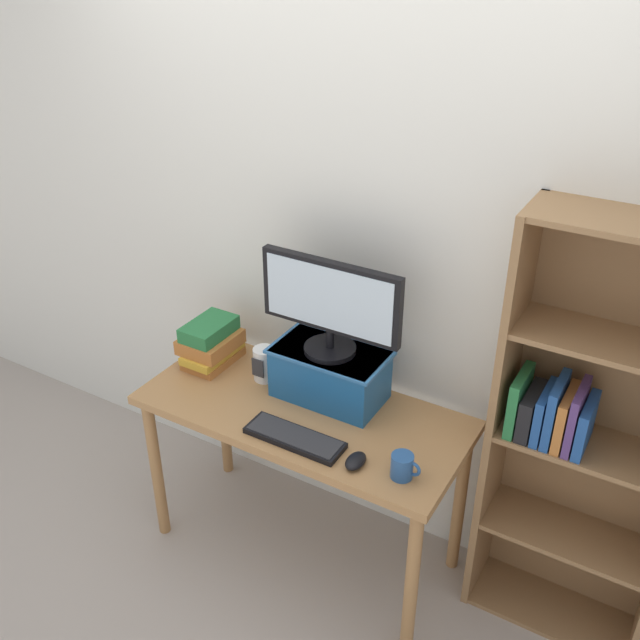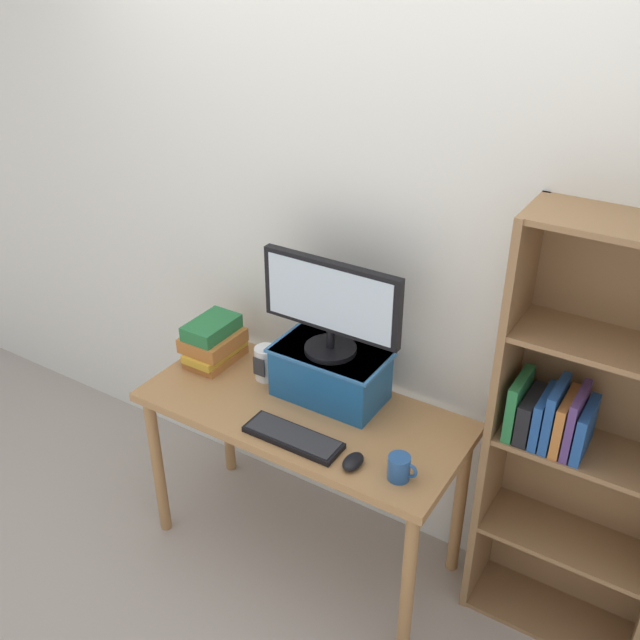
{
  "view_description": "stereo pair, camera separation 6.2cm",
  "coord_description": "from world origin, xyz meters",
  "px_view_note": "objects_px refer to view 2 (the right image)",
  "views": [
    {
      "loc": [
        1.2,
        -1.91,
        2.43
      ],
      "look_at": [
        0.05,
        0.05,
        1.14
      ],
      "focal_mm": 40.0,
      "sensor_mm": 36.0,
      "label": 1
    },
    {
      "loc": [
        1.25,
        -1.88,
        2.43
      ],
      "look_at": [
        0.05,
        0.05,
        1.14
      ],
      "focal_mm": 40.0,
      "sensor_mm": 36.0,
      "label": 2
    }
  ],
  "objects_px": {
    "computer_monitor": "(331,303)",
    "desk_speaker": "(266,363)",
    "riser_box": "(330,373)",
    "bookshelf_unit": "(585,444)",
    "desk": "(303,428)",
    "keyboard": "(293,437)",
    "coffee_mug": "(400,468)",
    "computer_mouse": "(353,462)",
    "book_stack": "(213,341)"
  },
  "relations": [
    {
      "from": "computer_monitor",
      "to": "desk_speaker",
      "type": "relative_size",
      "value": 3.98
    },
    {
      "from": "riser_box",
      "to": "desk_speaker",
      "type": "height_order",
      "value": "riser_box"
    },
    {
      "from": "bookshelf_unit",
      "to": "computer_monitor",
      "type": "height_order",
      "value": "bookshelf_unit"
    },
    {
      "from": "desk_speaker",
      "to": "bookshelf_unit",
      "type": "bearing_deg",
      "value": 6.34
    },
    {
      "from": "desk",
      "to": "desk_speaker",
      "type": "distance_m",
      "value": 0.31
    },
    {
      "from": "riser_box",
      "to": "bookshelf_unit",
      "type": "bearing_deg",
      "value": 6.53
    },
    {
      "from": "desk",
      "to": "keyboard",
      "type": "relative_size",
      "value": 3.42
    },
    {
      "from": "riser_box",
      "to": "computer_monitor",
      "type": "relative_size",
      "value": 0.79
    },
    {
      "from": "computer_monitor",
      "to": "desk_speaker",
      "type": "bearing_deg",
      "value": -174.55
    },
    {
      "from": "keyboard",
      "to": "coffee_mug",
      "type": "distance_m",
      "value": 0.42
    },
    {
      "from": "bookshelf_unit",
      "to": "desk_speaker",
      "type": "relative_size",
      "value": 11.58
    },
    {
      "from": "computer_monitor",
      "to": "coffee_mug",
      "type": "xyz_separation_m",
      "value": [
        0.45,
        -0.28,
        -0.38
      ]
    },
    {
      "from": "riser_box",
      "to": "computer_mouse",
      "type": "bearing_deg",
      "value": -47.79
    },
    {
      "from": "computer_monitor",
      "to": "computer_mouse",
      "type": "distance_m",
      "value": 0.59
    },
    {
      "from": "keyboard",
      "to": "bookshelf_unit",
      "type": "bearing_deg",
      "value": 24.13
    },
    {
      "from": "computer_mouse",
      "to": "book_stack",
      "type": "distance_m",
      "value": 0.9
    },
    {
      "from": "book_stack",
      "to": "coffee_mug",
      "type": "distance_m",
      "value": 1.05
    },
    {
      "from": "bookshelf_unit",
      "to": "computer_mouse",
      "type": "bearing_deg",
      "value": -147.9
    },
    {
      "from": "bookshelf_unit",
      "to": "book_stack",
      "type": "xyz_separation_m",
      "value": [
        -1.52,
        -0.15,
        -0.0
      ]
    },
    {
      "from": "bookshelf_unit",
      "to": "coffee_mug",
      "type": "distance_m",
      "value": 0.65
    },
    {
      "from": "computer_mouse",
      "to": "desk_speaker",
      "type": "relative_size",
      "value": 0.72
    },
    {
      "from": "desk",
      "to": "computer_mouse",
      "type": "bearing_deg",
      "value": -29.13
    },
    {
      "from": "bookshelf_unit",
      "to": "keyboard",
      "type": "xyz_separation_m",
      "value": [
        -0.93,
        -0.42,
        -0.08
      ]
    },
    {
      "from": "book_stack",
      "to": "bookshelf_unit",
      "type": "bearing_deg",
      "value": 5.47
    },
    {
      "from": "desk",
      "to": "computer_monitor",
      "type": "relative_size",
      "value": 2.26
    },
    {
      "from": "computer_mouse",
      "to": "book_stack",
      "type": "relative_size",
      "value": 0.39
    },
    {
      "from": "coffee_mug",
      "to": "desk_speaker",
      "type": "bearing_deg",
      "value": 161.02
    },
    {
      "from": "desk",
      "to": "bookshelf_unit",
      "type": "xyz_separation_m",
      "value": [
        1.01,
        0.24,
        0.19
      ]
    },
    {
      "from": "computer_monitor",
      "to": "coffee_mug",
      "type": "height_order",
      "value": "computer_monitor"
    },
    {
      "from": "keyboard",
      "to": "desk",
      "type": "bearing_deg",
      "value": 113.28
    },
    {
      "from": "computer_monitor",
      "to": "keyboard",
      "type": "relative_size",
      "value": 1.52
    },
    {
      "from": "bookshelf_unit",
      "to": "keyboard",
      "type": "bearing_deg",
      "value": -155.87
    },
    {
      "from": "computer_monitor",
      "to": "computer_mouse",
      "type": "xyz_separation_m",
      "value": [
        0.28,
        -0.31,
        -0.4
      ]
    },
    {
      "from": "book_stack",
      "to": "computer_mouse",
      "type": "bearing_deg",
      "value": -18.11
    },
    {
      "from": "desk",
      "to": "keyboard",
      "type": "distance_m",
      "value": 0.22
    },
    {
      "from": "coffee_mug",
      "to": "bookshelf_unit",
      "type": "bearing_deg",
      "value": 37.79
    },
    {
      "from": "computer_mouse",
      "to": "desk_speaker",
      "type": "height_order",
      "value": "desk_speaker"
    },
    {
      "from": "coffee_mug",
      "to": "desk",
      "type": "bearing_deg",
      "value": 162.47
    },
    {
      "from": "riser_box",
      "to": "book_stack",
      "type": "height_order",
      "value": "riser_box"
    },
    {
      "from": "bookshelf_unit",
      "to": "computer_monitor",
      "type": "xyz_separation_m",
      "value": [
        -0.96,
        -0.11,
        0.33
      ]
    },
    {
      "from": "desk",
      "to": "book_stack",
      "type": "relative_size",
      "value": 4.83
    },
    {
      "from": "desk",
      "to": "keyboard",
      "type": "xyz_separation_m",
      "value": [
        0.08,
        -0.18,
        0.11
      ]
    },
    {
      "from": "riser_box",
      "to": "book_stack",
      "type": "bearing_deg",
      "value": -176.33
    },
    {
      "from": "riser_box",
      "to": "coffee_mug",
      "type": "bearing_deg",
      "value": -32.37
    },
    {
      "from": "coffee_mug",
      "to": "book_stack",
      "type": "bearing_deg",
      "value": 166.2
    },
    {
      "from": "bookshelf_unit",
      "to": "coffee_mug",
      "type": "height_order",
      "value": "bookshelf_unit"
    },
    {
      "from": "keyboard",
      "to": "book_stack",
      "type": "xyz_separation_m",
      "value": [
        -0.59,
        0.27,
        0.08
      ]
    },
    {
      "from": "coffee_mug",
      "to": "riser_box",
      "type": "bearing_deg",
      "value": 147.63
    },
    {
      "from": "desk",
      "to": "desk_speaker",
      "type": "xyz_separation_m",
      "value": [
        -0.24,
        0.1,
        0.17
      ]
    },
    {
      "from": "desk_speaker",
      "to": "computer_mouse",
      "type": "bearing_deg",
      "value": -26.17
    }
  ]
}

